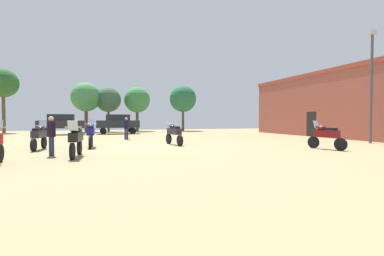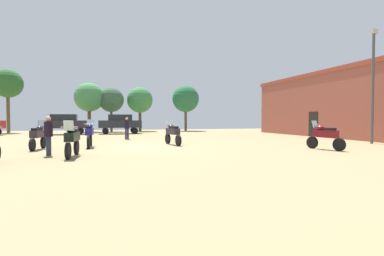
{
  "view_description": "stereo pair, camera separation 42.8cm",
  "coord_description": "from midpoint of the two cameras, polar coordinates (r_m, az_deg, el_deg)",
  "views": [
    {
      "loc": [
        -2.27,
        -15.62,
        1.56
      ],
      "look_at": [
        3.76,
        4.23,
        0.91
      ],
      "focal_mm": 26.99,
      "sensor_mm": 36.0,
      "label": 1
    },
    {
      "loc": [
        -1.86,
        -15.74,
        1.56
      ],
      "look_at": [
        3.76,
        4.23,
        0.91
      ],
      "focal_mm": 26.99,
      "sensor_mm": 36.0,
      "label": 2
    }
  ],
  "objects": [
    {
      "name": "motorcycle_3",
      "position": [
        12.61,
        -22.86,
        -2.03
      ],
      "size": [
        0.62,
        2.25,
        1.48
      ],
      "rotation": [
        0.0,
        0.0,
        3.06
      ],
      "color": "black",
      "rests_on": "ground"
    },
    {
      "name": "tree_5",
      "position": [
        38.54,
        -33.54,
        7.35
      ],
      "size": [
        3.18,
        3.18,
        7.11
      ],
      "color": "brown",
      "rests_on": "ground"
    },
    {
      "name": "person_2",
      "position": [
        13.41,
        -26.87,
        -0.88
      ],
      "size": [
        0.47,
        0.47,
        1.65
      ],
      "rotation": [
        0.0,
        0.0,
        5.26
      ],
      "color": "#283048",
      "rests_on": "ground"
    },
    {
      "name": "lamp_post",
      "position": [
        21.46,
        31.45,
        7.97
      ],
      "size": [
        0.44,
        0.24,
        7.1
      ],
      "color": "#47474C",
      "rests_on": "ground"
    },
    {
      "name": "motorcycle_6",
      "position": [
        17.13,
        -4.32,
        -0.95
      ],
      "size": [
        0.72,
        2.17,
        1.47
      ],
      "rotation": [
        0.0,
        0.0,
        0.2
      ],
      "color": "black",
      "rests_on": "ground"
    },
    {
      "name": "car_3",
      "position": [
        30.95,
        -14.85,
        1.05
      ],
      "size": [
        4.35,
        1.93,
        2.0
      ],
      "rotation": [
        0.0,
        0.0,
        1.6
      ],
      "color": "black",
      "rests_on": "ground"
    },
    {
      "name": "tree_3",
      "position": [
        36.5,
        -20.54,
        5.69
      ],
      "size": [
        3.43,
        3.43,
        5.83
      ],
      "color": "brown",
      "rests_on": "ground"
    },
    {
      "name": "motorcycle_2",
      "position": [
        15.99,
        24.27,
        -1.33
      ],
      "size": [
        0.79,
        2.04,
        1.46
      ],
      "rotation": [
        0.0,
        0.0,
        0.28
      ],
      "color": "black",
      "rests_on": "ground"
    },
    {
      "name": "tree_1",
      "position": [
        37.37,
        -11.12,
        5.42
      ],
      "size": [
        3.24,
        3.24,
        5.57
      ],
      "color": "brown",
      "rests_on": "ground"
    },
    {
      "name": "motorcycle_7",
      "position": [
        16.34,
        -28.63,
        -1.34
      ],
      "size": [
        0.62,
        2.11,
        1.45
      ],
      "rotation": [
        0.0,
        0.0,
        -0.12
      ],
      "color": "black",
      "rests_on": "ground"
    },
    {
      "name": "motorcycle_4",
      "position": [
        16.56,
        -20.07,
        -1.07
      ],
      "size": [
        0.62,
        2.24,
        1.51
      ],
      "rotation": [
        0.0,
        0.0,
        -0.01
      ],
      "color": "black",
      "rests_on": "ground"
    },
    {
      "name": "brick_building",
      "position": [
        28.99,
        27.0,
        4.09
      ],
      "size": [
        6.12,
        18.65,
        5.62
      ],
      "color": "#994A3C",
      "rests_on": "ground"
    },
    {
      "name": "person_1",
      "position": [
        22.28,
        -13.39,
        0.27
      ],
      "size": [
        0.44,
        0.44,
        1.66
      ],
      "rotation": [
        0.0,
        0.0,
        3.52
      ],
      "color": "#2F274B",
      "rests_on": "ground"
    },
    {
      "name": "ground_plane",
      "position": [
        15.89,
        -9.37,
        -3.82
      ],
      "size": [
        44.0,
        52.0,
        0.02
      ],
      "color": "#928057"
    },
    {
      "name": "tree_4",
      "position": [
        37.92,
        -2.12,
        5.76
      ],
      "size": [
        3.48,
        3.48,
        5.92
      ],
      "color": "#4E4030",
      "rests_on": "ground"
    },
    {
      "name": "tree_2",
      "position": [
        36.62,
        -16.53,
        5.35
      ],
      "size": [
        3.01,
        3.01,
        5.38
      ],
      "color": "brown",
      "rests_on": "ground"
    },
    {
      "name": "car_2",
      "position": [
        31.14,
        -24.76,
        0.95
      ],
      "size": [
        4.34,
        1.91,
        2.0
      ],
      "rotation": [
        0.0,
        0.0,
        1.6
      ],
      "color": "black",
      "rests_on": "ground"
    }
  ]
}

